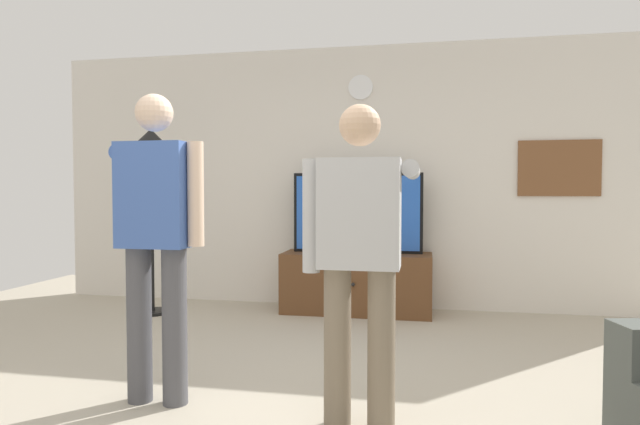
# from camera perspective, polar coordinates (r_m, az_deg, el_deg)

# --- Properties ---
(ground_plane) EXTENTS (8.40, 8.40, 0.00)m
(ground_plane) POSITION_cam_1_polar(r_m,az_deg,el_deg) (3.03, -5.49, -21.20)
(ground_plane) COLOR #B2A893
(back_wall) EXTENTS (6.40, 0.10, 2.70)m
(back_wall) POSITION_cam_1_polar(r_m,az_deg,el_deg) (5.67, 2.99, 3.74)
(back_wall) COLOR silver
(back_wall) RESTS_ON ground_plane
(tv_stand) EXTENTS (1.46, 0.54, 0.59)m
(tv_stand) POSITION_cam_1_polar(r_m,az_deg,el_deg) (5.38, 3.90, -7.45)
(tv_stand) COLOR brown
(tv_stand) RESTS_ON ground_plane
(television) EXTENTS (1.29, 0.07, 0.79)m
(television) POSITION_cam_1_polar(r_m,az_deg,el_deg) (5.36, 3.98, -0.04)
(television) COLOR black
(television) RESTS_ON tv_stand
(wall_clock) EXTENTS (0.25, 0.03, 0.25)m
(wall_clock) POSITION_cam_1_polar(r_m,az_deg,el_deg) (5.69, 4.33, 13.09)
(wall_clock) COLOR white
(framed_picture) EXTENTS (0.76, 0.04, 0.54)m
(framed_picture) POSITION_cam_1_polar(r_m,az_deg,el_deg) (5.71, 24.00, 4.32)
(framed_picture) COLOR brown
(floor_lamp) EXTENTS (0.32, 0.32, 1.81)m
(floor_lamp) POSITION_cam_1_polar(r_m,az_deg,el_deg) (5.51, -17.45, 3.12)
(floor_lamp) COLOR black
(floor_lamp) RESTS_ON ground_plane
(person_standing_nearer_lamp) EXTENTS (0.58, 0.78, 1.75)m
(person_standing_nearer_lamp) POSITION_cam_1_polar(r_m,az_deg,el_deg) (3.19, -16.91, -1.70)
(person_standing_nearer_lamp) COLOR #4C4C51
(person_standing_nearer_lamp) RESTS_ON ground_plane
(person_standing_nearer_couch) EXTENTS (0.59, 0.78, 1.64)m
(person_standing_nearer_couch) POSITION_cam_1_polar(r_m,az_deg,el_deg) (2.73, 4.25, -3.62)
(person_standing_nearer_couch) COLOR #7A6B56
(person_standing_nearer_couch) RESTS_ON ground_plane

